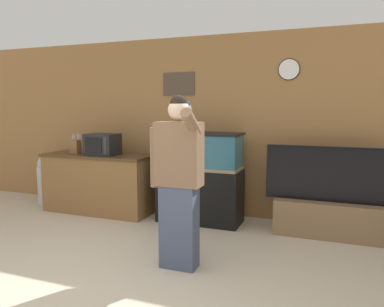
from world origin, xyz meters
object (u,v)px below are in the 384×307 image
Objects in this scene: microwave at (103,144)px; trash_bin at (48,178)px; tv_on_stand at (329,210)px; knife_block at (76,146)px; counter_island at (99,183)px; person_standing at (178,180)px; aquarium_on_stand at (200,177)px.

trash_bin is at bearing 171.50° from microwave.
knife_block is at bearing -178.57° from tv_on_stand.
person_standing is at bearing -36.73° from counter_island.
counter_island is 1.11m from trash_bin.
aquarium_on_stand is at bearing 2.61° from knife_block.
microwave reaches higher than trash_bin.
tv_on_stand is at bearing 1.09° from counter_island.
person_standing reaches higher than counter_island.
microwave is 1.38m from trash_bin.
counter_island is at bearing -6.83° from trash_bin.
person_standing reaches higher than tv_on_stand.
counter_island is 5.56× the size of knife_block.
microwave reaches higher than tv_on_stand.
counter_island reaches higher than trash_bin.
aquarium_on_stand is at bearing 101.61° from person_standing.
knife_block is 3.73m from tv_on_stand.
microwave reaches higher than counter_island.
tv_on_stand is 4.38m from trash_bin.
microwave is 0.51m from knife_block.
aquarium_on_stand reaches higher than tv_on_stand.
knife_block is 0.38× the size of trash_bin.
microwave is at bearing -2.31° from knife_block.
tv_on_stand reaches higher than counter_island.
aquarium_on_stand is (1.60, 0.06, 0.18)m from counter_island.
aquarium_on_stand is 0.73× the size of person_standing.
counter_island is 3.73× the size of microwave.
microwave is 1.49× the size of knife_block.
microwave is 0.27× the size of person_standing.
counter_island is 0.61m from microwave.
tv_on_stand is (3.17, 0.11, -0.71)m from microwave.
trash_bin is (-4.38, 0.07, 0.08)m from tv_on_stand.
person_standing reaches higher than microwave.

